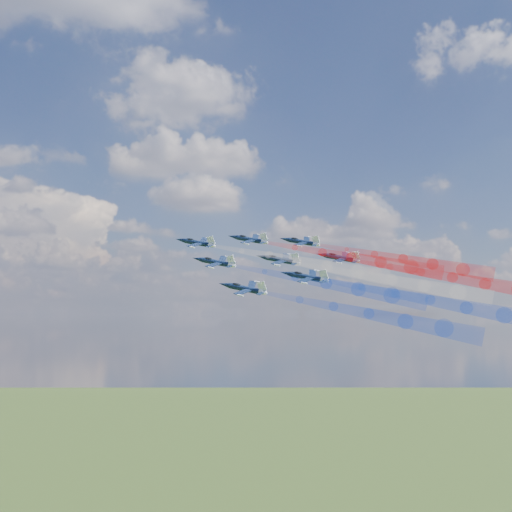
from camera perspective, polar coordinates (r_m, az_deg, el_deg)
name	(u,v)px	position (r m, az deg, el deg)	size (l,w,h in m)	color
jet_lead	(197,243)	(150.02, -5.23, 1.17)	(8.50, 10.63, 2.83)	black
trail_lead	(298,261)	(140.94, 3.70, -0.44)	(3.54, 40.10, 3.54)	silver
jet_inner_left	(216,262)	(138.55, -3.58, -0.56)	(8.50, 10.63, 2.83)	black
trail_inner_left	(326,283)	(130.44, 6.22, -2.42)	(3.54, 40.10, 3.54)	blue
jet_inner_right	(250,240)	(152.47, -0.56, 1.47)	(8.50, 10.63, 2.83)	black
trail_inner_right	(351,257)	(145.26, 8.42, -0.09)	(3.54, 40.10, 3.54)	red
jet_outer_left	(245,289)	(126.09, -0.99, -2.91)	(8.50, 10.63, 2.83)	black
trail_outer_left	(369,314)	(119.45, 9.97, -5.07)	(3.54, 40.10, 3.54)	blue
jet_center_third	(280,260)	(141.89, 2.14, -0.35)	(8.50, 10.63, 2.83)	black
trail_center_third	(391,280)	(136.09, 11.92, -2.11)	(3.54, 40.10, 3.54)	silver
jet_outer_right	(302,242)	(157.15, 4.05, 1.25)	(8.50, 10.63, 2.83)	black
trail_outer_right	(403,259)	(151.83, 12.90, -0.27)	(3.54, 40.10, 3.54)	red
jet_rear_left	(306,277)	(131.06, 4.49, -1.87)	(8.50, 10.63, 2.83)	black
trail_rear_left	(430,300)	(126.55, 15.17, -3.82)	(3.54, 40.10, 3.54)	blue
jet_rear_right	(340,258)	(146.70, 7.46, -0.17)	(8.50, 10.63, 2.83)	black
trail_rear_right	(452,278)	(143.06, 17.01, -1.84)	(3.54, 40.10, 3.54)	red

